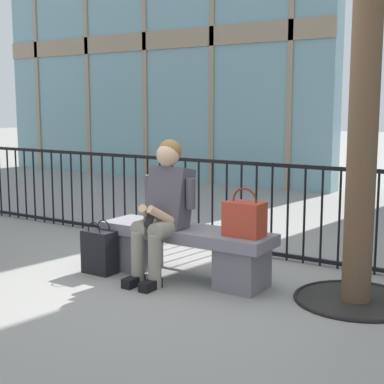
% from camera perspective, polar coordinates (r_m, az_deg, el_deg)
% --- Properties ---
extents(ground_plane, '(60.00, 60.00, 0.00)m').
position_cam_1_polar(ground_plane, '(5.09, -0.63, -8.53)').
color(ground_plane, gray).
extents(stone_bench, '(1.60, 0.44, 0.45)m').
position_cam_1_polar(stone_bench, '(5.01, -0.63, -5.56)').
color(stone_bench, slate).
rests_on(stone_bench, ground).
extents(seated_person_with_phone, '(0.52, 0.66, 1.21)m').
position_cam_1_polar(seated_person_with_phone, '(4.91, -2.86, -1.35)').
color(seated_person_with_phone, gray).
rests_on(seated_person_with_phone, ground).
extents(handbag_on_bench, '(0.32, 0.20, 0.40)m').
position_cam_1_polar(handbag_on_bench, '(4.64, 5.25, -2.63)').
color(handbag_on_bench, '#B23823').
rests_on(handbag_on_bench, stone_bench).
extents(shopping_bag, '(0.30, 0.18, 0.48)m').
position_cam_1_polar(shopping_bag, '(5.24, -9.22, -5.88)').
color(shopping_bag, black).
rests_on(shopping_bag, ground).
extents(plaza_railing, '(9.90, 0.04, 0.95)m').
position_cam_1_polar(plaza_railing, '(5.81, 4.92, -1.49)').
color(plaza_railing, black).
rests_on(plaza_railing, ground).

